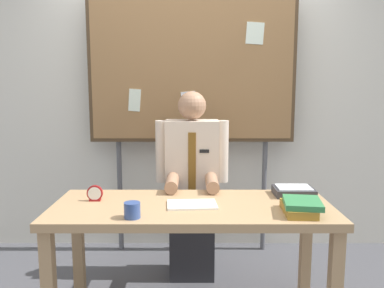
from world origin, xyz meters
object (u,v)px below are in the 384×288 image
at_px(person, 192,192).
at_px(book_stack, 300,206).
at_px(coffee_mug, 132,210).
at_px(desk, 192,220).
at_px(desk_clock, 95,194).
at_px(open_notebook, 191,205).
at_px(paper_tray, 294,191).
at_px(bulletin_board, 192,71).

height_order(person, book_stack, person).
bearing_deg(coffee_mug, desk, 36.85).
distance_m(person, coffee_mug, 0.92).
bearing_deg(desk, desk_clock, 172.65).
bearing_deg(coffee_mug, desk_clock, 131.14).
relative_size(desk, desk_clock, 17.10).
xyz_separation_m(book_stack, desk_clock, (-1.24, 0.25, 0.00)).
distance_m(desk, open_notebook, 0.10).
relative_size(desk, coffee_mug, 18.97).
distance_m(desk_clock, paper_tray, 1.30).
distance_m(desk, person, 0.60).
xyz_separation_m(person, book_stack, (0.62, -0.77, 0.13)).
xyz_separation_m(bulletin_board, open_notebook, (-0.00, -1.08, -0.84)).
height_order(book_stack, desk_clock, desk_clock).
xyz_separation_m(desk, paper_tray, (0.68, 0.21, 0.12)).
height_order(person, desk_clock, person).
relative_size(desk, person, 1.19).
bearing_deg(open_notebook, book_stack, -13.29).
distance_m(desk, bulletin_board, 1.41).
height_order(bulletin_board, book_stack, bulletin_board).
xyz_separation_m(desk, bulletin_board, (0.00, 1.06, 0.94)).
xyz_separation_m(person, open_notebook, (-0.00, -0.62, 0.09)).
height_order(desk, person, person).
bearing_deg(coffee_mug, open_notebook, 34.91).
bearing_deg(desk, open_notebook, -101.97).
xyz_separation_m(bulletin_board, book_stack, (0.62, -1.22, -0.80)).
relative_size(desk, open_notebook, 5.73).
bearing_deg(desk, bulletin_board, 90.00).
relative_size(person, desk_clock, 14.34).
distance_m(desk, desk_clock, 0.64).
bearing_deg(open_notebook, bulletin_board, 89.77).
bearing_deg(coffee_mug, bulletin_board, 75.77).
height_order(open_notebook, coffee_mug, coffee_mug).
bearing_deg(book_stack, open_notebook, 166.71).
bearing_deg(open_notebook, person, 89.61).
relative_size(bulletin_board, coffee_mug, 24.84).
relative_size(person, paper_tray, 5.54).
relative_size(book_stack, coffee_mug, 3.21).
height_order(person, paper_tray, person).
bearing_deg(person, coffee_mug, -111.34).
distance_m(desk, coffee_mug, 0.44).
bearing_deg(person, bulletin_board, 89.99).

